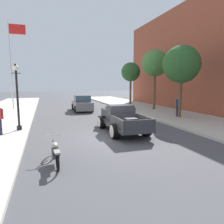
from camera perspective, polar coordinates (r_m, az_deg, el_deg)
The scene contains 11 objects.
ground_plane at distance 11.23m, azimuth 1.03°, elevation -6.89°, with size 140.00×140.00×0.00m, color #47474C.
sidewalk_right at distance 15.17m, azimuth 27.93°, elevation -3.65°, with size 5.50×64.00×0.15m, color #B7B2A8.
hotrod_truck_gunmetal at distance 12.51m, azimuth 2.41°, elevation -1.83°, with size 2.24×4.96×1.58m.
motorcycle_parked at distance 7.80m, azimuth -15.37°, elevation -10.47°, with size 0.62×2.12×0.93m.
car_background_grey at distance 22.00m, azimuth -8.26°, elevation 2.31°, with size 1.97×4.35×1.65m.
pedestrian_sidewalk_right at distance 18.00m, azimuth 17.75°, elevation 1.82°, with size 0.53×0.22×1.65m.
street_lamp_near at distance 13.14m, azimuth -24.66°, elevation 5.08°, with size 0.50×0.32×3.85m.
flagpole at distance 24.97m, azimuth -25.73°, elevation 13.79°, with size 1.74×0.16×9.16m.
street_tree_nearest at distance 17.54m, azimuth 18.60°, elevation 12.29°, with size 2.93×2.93×5.68m.
street_tree_second at distance 22.58m, azimuth 11.77°, elevation 12.98°, with size 2.76×2.76×6.20m.
street_tree_third at distance 27.40m, azimuth 5.17°, elevation 10.85°, with size 2.44×2.44×5.42m.
Camera 1 is at (-3.58, -10.26, 2.85)m, focal length 33.21 mm.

